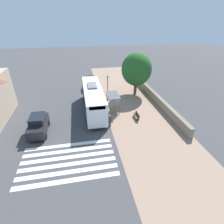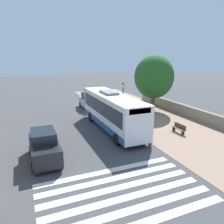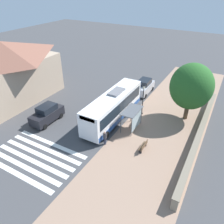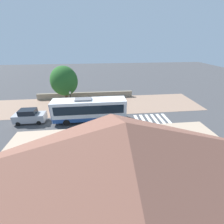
{
  "view_description": "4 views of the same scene",
  "coord_description": "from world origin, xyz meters",
  "px_view_note": "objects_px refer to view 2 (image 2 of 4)",
  "views": [
    {
      "loc": [
        3.23,
        23.85,
        12.25
      ],
      "look_at": [
        -0.53,
        4.38,
        1.24
      ],
      "focal_mm": 28.0,
      "sensor_mm": 36.0,
      "label": 1
    },
    {
      "loc": [
        9.52,
        20.15,
        7.26
      ],
      "look_at": [
        1.78,
        1.63,
        1.9
      ],
      "focal_mm": 35.0,
      "sensor_mm": 36.0,
      "label": 2
    },
    {
      "loc": [
        -9.55,
        21.21,
        15.07
      ],
      "look_at": [
        0.47,
        3.42,
        2.66
      ],
      "focal_mm": 35.0,
      "sensor_mm": 36.0,
      "label": 3
    },
    {
      "loc": [
        22.23,
        2.34,
        11.41
      ],
      "look_at": [
        1.17,
        4.61,
        1.1
      ],
      "focal_mm": 24.0,
      "sensor_mm": 36.0,
      "label": 4
    }
  ],
  "objects_px": {
    "parked_car_behind_bus": "(89,101)",
    "street_lamp_near": "(123,97)",
    "bus": "(112,111)",
    "bus_shelter": "(141,108)",
    "parked_car_far_lane": "(44,146)",
    "shade_tree": "(154,77)",
    "bench": "(179,128)",
    "pedestrian": "(151,132)"
  },
  "relations": [
    {
      "from": "parked_car_behind_bus",
      "to": "street_lamp_near",
      "type": "bearing_deg",
      "value": 110.26
    },
    {
      "from": "bus",
      "to": "bus_shelter",
      "type": "bearing_deg",
      "value": 168.09
    },
    {
      "from": "bus",
      "to": "parked_car_far_lane",
      "type": "xyz_separation_m",
      "value": [
        6.89,
        4.24,
        -0.86
      ]
    },
    {
      "from": "street_lamp_near",
      "to": "shade_tree",
      "type": "height_order",
      "value": "shade_tree"
    },
    {
      "from": "bench",
      "to": "street_lamp_near",
      "type": "distance_m",
      "value": 7.3
    },
    {
      "from": "parked_car_behind_bus",
      "to": "parked_car_far_lane",
      "type": "height_order",
      "value": "parked_car_far_lane"
    },
    {
      "from": "bus_shelter",
      "to": "parked_car_behind_bus",
      "type": "distance_m",
      "value": 9.95
    },
    {
      "from": "pedestrian",
      "to": "street_lamp_near",
      "type": "xyz_separation_m",
      "value": [
        -1.05,
        -7.61,
        1.48
      ]
    },
    {
      "from": "pedestrian",
      "to": "parked_car_behind_bus",
      "type": "xyz_separation_m",
      "value": [
        1.16,
        -13.58,
        0.05
      ]
    },
    {
      "from": "bus_shelter",
      "to": "shade_tree",
      "type": "bearing_deg",
      "value": -132.45
    },
    {
      "from": "bus",
      "to": "street_lamp_near",
      "type": "bearing_deg",
      "value": -130.9
    },
    {
      "from": "bus",
      "to": "street_lamp_near",
      "type": "height_order",
      "value": "street_lamp_near"
    },
    {
      "from": "street_lamp_near",
      "to": "parked_car_behind_bus",
      "type": "xyz_separation_m",
      "value": [
        2.2,
        -5.97,
        -1.43
      ]
    },
    {
      "from": "bench",
      "to": "parked_car_behind_bus",
      "type": "relative_size",
      "value": 0.36
    },
    {
      "from": "bus_shelter",
      "to": "street_lamp_near",
      "type": "distance_m",
      "value": 3.64
    },
    {
      "from": "bus",
      "to": "bus_shelter",
      "type": "height_order",
      "value": "bus"
    },
    {
      "from": "shade_tree",
      "to": "street_lamp_near",
      "type": "bearing_deg",
      "value": 18.58
    },
    {
      "from": "pedestrian",
      "to": "bench",
      "type": "relative_size",
      "value": 1.03
    },
    {
      "from": "bus",
      "to": "pedestrian",
      "type": "distance_m",
      "value": 4.95
    },
    {
      "from": "pedestrian",
      "to": "bench",
      "type": "bearing_deg",
      "value": -163.01
    },
    {
      "from": "bus_shelter",
      "to": "parked_car_behind_bus",
      "type": "xyz_separation_m",
      "value": [
        2.49,
        -9.58,
        -1.04
      ]
    },
    {
      "from": "parked_car_far_lane",
      "to": "parked_car_behind_bus",
      "type": "bearing_deg",
      "value": -118.87
    },
    {
      "from": "pedestrian",
      "to": "street_lamp_near",
      "type": "height_order",
      "value": "street_lamp_near"
    },
    {
      "from": "shade_tree",
      "to": "parked_car_behind_bus",
      "type": "height_order",
      "value": "shade_tree"
    },
    {
      "from": "street_lamp_near",
      "to": "parked_car_far_lane",
      "type": "xyz_separation_m",
      "value": [
        9.49,
        7.25,
        -1.43
      ]
    },
    {
      "from": "pedestrian",
      "to": "parked_car_far_lane",
      "type": "xyz_separation_m",
      "value": [
        8.44,
        -0.37,
        0.06
      ]
    },
    {
      "from": "pedestrian",
      "to": "parked_car_far_lane",
      "type": "relative_size",
      "value": 0.39
    },
    {
      "from": "pedestrian",
      "to": "street_lamp_near",
      "type": "bearing_deg",
      "value": -97.82
    },
    {
      "from": "parked_car_far_lane",
      "to": "pedestrian",
      "type": "bearing_deg",
      "value": 177.52
    },
    {
      "from": "bus_shelter",
      "to": "bench",
      "type": "xyz_separation_m",
      "value": [
        -2.55,
        2.81,
        -1.6
      ]
    },
    {
      "from": "parked_car_behind_bus",
      "to": "parked_car_far_lane",
      "type": "xyz_separation_m",
      "value": [
        7.29,
        13.22,
        0.0
      ]
    },
    {
      "from": "bench",
      "to": "parked_car_behind_bus",
      "type": "xyz_separation_m",
      "value": [
        5.04,
        -12.39,
        0.56
      ]
    },
    {
      "from": "bench",
      "to": "parked_car_behind_bus",
      "type": "height_order",
      "value": "parked_car_behind_bus"
    },
    {
      "from": "bus",
      "to": "parked_car_behind_bus",
      "type": "relative_size",
      "value": 2.43
    },
    {
      "from": "bus",
      "to": "pedestrian",
      "type": "height_order",
      "value": "bus"
    },
    {
      "from": "bus_shelter",
      "to": "bench",
      "type": "height_order",
      "value": "bus_shelter"
    },
    {
      "from": "bus_shelter",
      "to": "street_lamp_near",
      "type": "xyz_separation_m",
      "value": [
        0.28,
        -3.61,
        0.39
      ]
    },
    {
      "from": "bench",
      "to": "shade_tree",
      "type": "distance_m",
      "value": 9.36
    },
    {
      "from": "bus_shelter",
      "to": "bench",
      "type": "distance_m",
      "value": 4.12
    },
    {
      "from": "bus",
      "to": "parked_car_far_lane",
      "type": "bearing_deg",
      "value": 31.64
    },
    {
      "from": "street_lamp_near",
      "to": "bench",
      "type": "bearing_deg",
      "value": 113.83
    },
    {
      "from": "street_lamp_near",
      "to": "shade_tree",
      "type": "relative_size",
      "value": 0.58
    }
  ]
}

